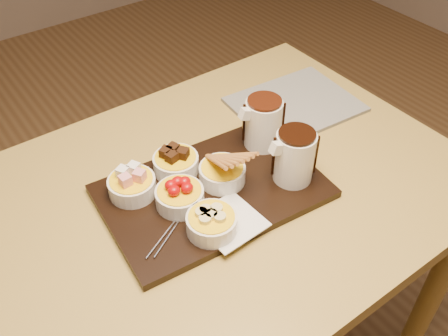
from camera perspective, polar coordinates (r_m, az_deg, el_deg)
dining_table at (r=1.14m, az=-2.72°, el=-6.69°), size 1.20×0.80×0.75m
serving_board at (r=1.07m, az=-1.30°, el=-2.66°), size 0.48×0.34×0.02m
napkin at (r=0.99m, az=0.61°, el=-6.14°), size 0.13×0.13×0.00m
bowl_marshmallows at (r=1.06m, az=-10.44°, el=-2.06°), size 0.10×0.10×0.04m
bowl_cake at (r=1.09m, az=-5.51°, el=0.47°), size 0.10×0.10×0.04m
bowl_strawberries at (r=1.02m, az=-5.07°, el=-3.35°), size 0.10×0.10×0.04m
bowl_biscotti at (r=1.07m, az=-0.20°, el=-0.68°), size 0.10×0.10×0.04m
bowl_bananas at (r=0.97m, az=-1.41°, el=-6.36°), size 0.10×0.10×0.04m
pitcher_dark_chocolate at (r=1.06m, az=8.04°, el=1.24°), size 0.09×0.09×0.12m
pitcher_milk_chocolate at (r=1.14m, az=4.50°, el=5.09°), size 0.09×0.09×0.12m
fondue_skewers at (r=1.01m, az=-4.87°, el=-5.04°), size 0.14×0.25×0.01m
newspaper at (r=1.34m, az=8.11°, el=7.19°), size 0.33×0.27×0.01m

